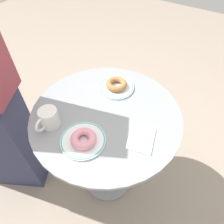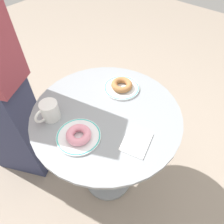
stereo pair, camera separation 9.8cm
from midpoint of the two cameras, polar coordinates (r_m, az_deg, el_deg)
ground_plane at (r=1.67m, az=0.74°, el=-18.12°), size 7.00×7.00×0.02m
cafe_table at (r=1.17m, az=1.02°, el=-7.16°), size 0.74×0.74×0.77m
plate_left at (r=0.91m, az=-6.18°, el=-7.01°), size 0.20×0.20×0.01m
plate_right at (r=1.12m, az=5.21°, el=6.60°), size 0.19×0.19×0.01m
donut_pink_frosted at (r=0.89m, az=-6.16°, el=-6.53°), size 0.16×0.16×0.03m
donut_cinnamon at (r=1.11m, az=5.29°, el=7.43°), size 0.16×0.16×0.03m
paper_napkin at (r=0.91m, az=9.91°, el=-8.34°), size 0.16×0.14×0.01m
coffee_mug at (r=0.98m, az=-14.37°, el=0.08°), size 0.13×0.08×0.09m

